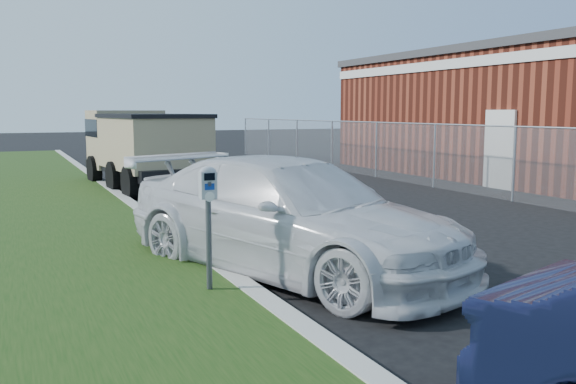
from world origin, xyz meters
name	(u,v)px	position (x,y,z in m)	size (l,w,h in m)	color
ground	(407,265)	(0.00, 0.00, 0.00)	(120.00, 120.00, 0.00)	black
chainlink_fence	(435,143)	(6.00, 7.00, 1.26)	(0.06, 30.06, 30.00)	slate
brick_building	(559,112)	(12.00, 8.00, 2.13)	(9.20, 14.20, 4.17)	maroon
parking_meter	(208,201)	(-3.04, -0.38, 1.16)	(0.20, 0.14, 1.41)	#3F4247
white_wagon	(286,215)	(-1.68, 0.47, 0.77)	(2.15, 5.30, 1.54)	silver
dump_truck	(142,145)	(-1.60, 10.24, 1.23)	(2.66, 5.75, 2.19)	black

